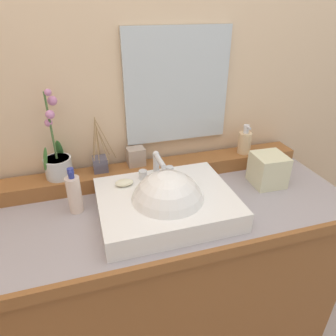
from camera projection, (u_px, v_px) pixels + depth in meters
wall_back at (143, 56)px, 1.29m from camera, size 3.35×0.20×2.78m
vanity_cabinet at (170, 283)px, 1.41m from camera, size 1.43×0.59×0.90m
back_ledge at (155, 171)px, 1.37m from camera, size 1.35×0.12×0.06m
sink_basin at (167, 205)px, 1.12m from camera, size 0.49×0.39×0.29m
soap_bar at (124, 183)px, 1.17m from camera, size 0.07×0.04×0.02m
potted_plant at (57, 161)px, 1.22m from camera, size 0.11×0.12×0.36m
soap_dispenser at (245, 142)px, 1.43m from camera, size 0.06×0.06×0.14m
reed_diffuser at (100, 163)px, 1.28m from camera, size 0.10×0.08×0.24m
trinket_box at (136, 157)px, 1.33m from camera, size 0.08×0.06×0.08m
lotion_bottle at (74, 194)px, 1.12m from camera, size 0.05×0.05×0.18m
tissue_box at (268, 170)px, 1.30m from camera, size 0.14×0.14×0.14m
mirror at (177, 87)px, 1.28m from camera, size 0.45×0.02×0.47m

